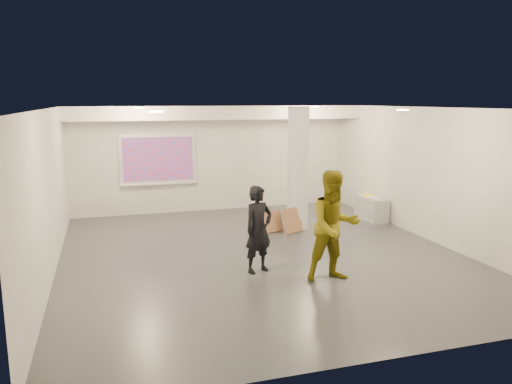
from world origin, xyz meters
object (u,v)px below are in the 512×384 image
object	(u,v)px
woman	(258,229)
man	(334,226)
projection_screen	(158,160)
credenza	(372,208)
column	(298,169)

from	to	relation	value
woman	man	xyz separation A→B (m)	(1.14, -0.80, 0.17)
woman	man	world-z (taller)	man
projection_screen	woman	world-z (taller)	projection_screen
projection_screen	man	bearing A→B (deg)	-69.10
credenza	woman	distance (m)	5.10
projection_screen	man	world-z (taller)	projection_screen
projection_screen	credenza	world-z (taller)	projection_screen
column	woman	bearing A→B (deg)	-124.04
projection_screen	column	bearing A→B (deg)	-40.56
column	woman	xyz separation A→B (m)	(-1.87, -2.76, -0.69)
column	man	world-z (taller)	column
column	projection_screen	size ratio (longest dim) A/B	1.43
woman	man	bearing A→B (deg)	-55.79
credenza	man	size ratio (longest dim) A/B	0.54
column	projection_screen	distance (m)	4.08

